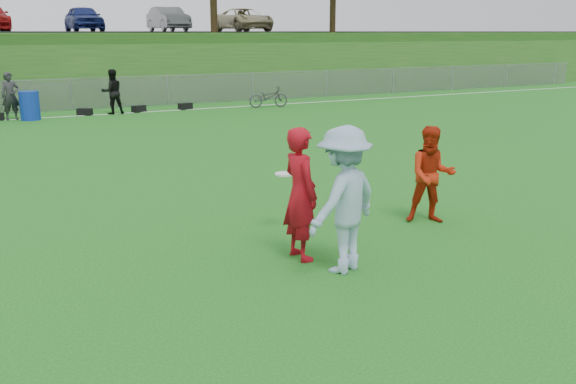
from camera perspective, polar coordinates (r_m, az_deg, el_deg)
ground at (r=8.82m, az=4.32°, el=-6.43°), size 120.00×120.00×0.00m
sideline_far at (r=25.55m, az=-17.84°, el=6.48°), size 60.00×0.10×0.01m
fence at (r=27.44m, az=-18.72°, el=8.25°), size 58.00×0.06×1.30m
berm at (r=38.26m, az=-21.65°, el=10.73°), size 120.00×18.00×3.00m
parking_lot at (r=40.22m, az=-22.21°, el=13.02°), size 120.00×12.00×0.10m
car_row at (r=39.11m, az=-23.89°, el=13.99°), size 32.04×5.18×1.44m
gear_bags at (r=25.80m, az=-15.99°, el=6.96°), size 7.68×0.56×0.26m
player_red_left at (r=8.78m, az=1.12°, el=-0.17°), size 0.46×0.68×1.85m
player_red_center at (r=10.76m, az=12.65°, el=1.49°), size 0.98×0.91×1.60m
player_blue at (r=8.33m, az=4.97°, el=-0.71°), size 1.43×1.13×1.93m
frisbee at (r=10.07m, az=-0.32°, el=1.62°), size 0.31×0.31×0.03m
recycling_bin at (r=24.87m, az=-21.98°, el=7.13°), size 0.69×0.69×1.03m
bicycle at (r=27.07m, az=-1.76°, el=8.44°), size 1.72×0.87×0.86m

